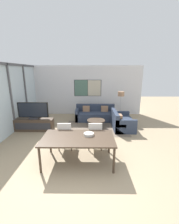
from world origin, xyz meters
The scene contains 14 objects.
ground_plane centered at (0.00, 0.00, 0.00)m, with size 24.00×24.00×0.00m, color #9E896B.
wall_back centered at (0.01, 5.53, 1.41)m, with size 6.66×0.09×2.80m.
window_wall_left centered at (-2.83, 2.77, 1.53)m, with size 0.07×5.53×2.80m.
area_rug centered at (0.65, 3.18, 0.00)m, with size 2.73×1.98×0.01m.
tv_console centered at (-2.01, 2.88, 0.26)m, with size 1.62×0.43×0.52m.
television centered at (-2.01, 2.88, 0.88)m, with size 1.28×0.20×0.72m.
sofa_main centered at (0.65, 4.39, 0.27)m, with size 2.04×0.88×0.79m.
sofa_side centered at (1.76, 3.19, 0.27)m, with size 0.88×1.47×0.79m.
coffee_table centered at (0.65, 3.18, 0.29)m, with size 0.80×0.80×0.38m.
dining_table centered at (0.08, 0.56, 0.69)m, with size 1.95×1.10×0.75m.
dining_chair_left centered at (-0.41, 1.28, 0.53)m, with size 0.46×0.46×0.93m.
dining_chair_centre centered at (0.56, 1.29, 0.53)m, with size 0.46×0.46×0.93m.
fruit_bowl centered at (0.36, 0.69, 0.79)m, with size 0.29×0.29×0.07m.
floor_lamp centered at (1.93, 4.30, 1.26)m, with size 0.32×0.32×1.50m.
Camera 1 is at (0.42, -3.17, 2.47)m, focal length 24.00 mm.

